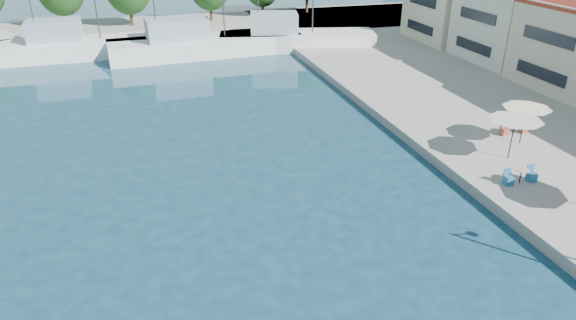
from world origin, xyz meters
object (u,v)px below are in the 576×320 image
object	(u,v)px
trawler_03	(202,44)
trawler_04	(293,39)
trawler_02	(80,47)
umbrella_white	(515,124)
umbrella_cream	(526,112)

from	to	relation	value
trawler_03	trawler_04	world-z (taller)	same
trawler_02	trawler_04	world-z (taller)	same
trawler_03	umbrella_white	distance (m)	33.29
umbrella_white	umbrella_cream	xyz separation A→B (m)	(2.08, 1.61, -0.08)
trawler_02	umbrella_white	xyz separation A→B (m)	(24.60, -33.12, 1.58)
trawler_03	umbrella_white	bearing A→B (deg)	-71.23
trawler_04	umbrella_cream	distance (m)	29.22
trawler_02	trawler_04	distance (m)	21.49
umbrella_white	trawler_03	bearing A→B (deg)	112.71
trawler_03	umbrella_cream	xyz separation A→B (m)	(14.91, -29.07, 1.50)
trawler_03	trawler_02	bearing A→B (deg)	164.31
trawler_03	umbrella_cream	bearing A→B (deg)	-66.77
umbrella_cream	trawler_02	bearing A→B (deg)	130.25
trawler_04	trawler_02	bearing A→B (deg)	-174.92
trawler_02	umbrella_white	bearing A→B (deg)	-54.30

